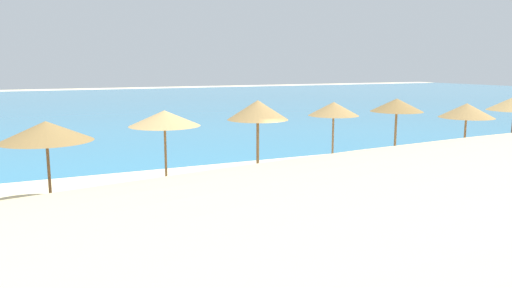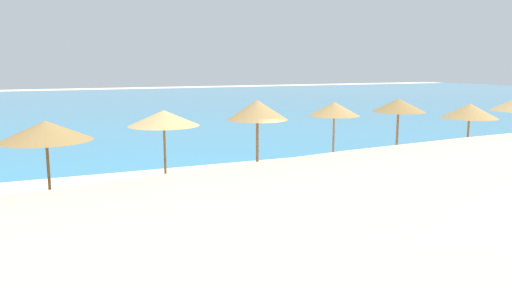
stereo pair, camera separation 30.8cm
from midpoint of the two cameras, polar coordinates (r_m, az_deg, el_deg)
ground_plane at (r=15.51m, az=7.42°, el=-6.43°), size 160.00×160.00×0.00m
sea_water at (r=53.93m, az=-15.48°, el=4.56°), size 160.00×68.21×0.01m
beach_umbrella_1 at (r=15.39m, az=-23.16°, el=1.44°), size 2.67×2.67×2.59m
beach_umbrella_2 at (r=15.75m, az=-10.34°, el=3.03°), size 2.30×2.30×2.76m
beach_umbrella_3 at (r=16.48m, az=0.69°, el=4.03°), size 2.11×2.11×3.02m
beach_umbrella_4 at (r=18.34m, az=9.74°, el=4.10°), size 1.91×1.91×2.83m
beach_umbrella_5 at (r=20.60m, az=16.97°, el=4.39°), size 2.15×2.15×2.84m
beach_umbrella_6 at (r=22.40m, az=24.37°, el=3.59°), size 2.31×2.31×2.59m
lounge_chair_0 at (r=22.40m, az=27.90°, el=-1.23°), size 1.46×0.68×1.18m
lounge_chair_1 at (r=18.01m, az=12.05°, el=-2.85°), size 1.77×1.24×1.12m
beach_ball at (r=17.40m, az=21.85°, el=-4.80°), size 0.29×0.29×0.29m
cooler_box at (r=16.01m, az=17.55°, el=-5.61°), size 0.66×0.65×0.37m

